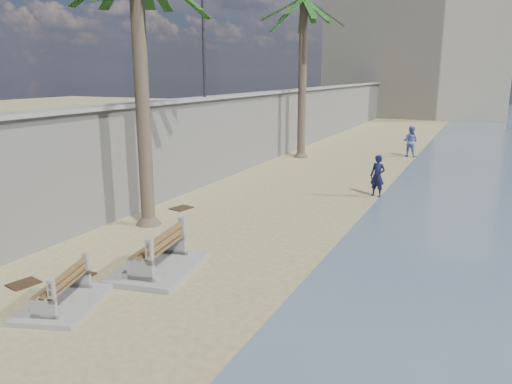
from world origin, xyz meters
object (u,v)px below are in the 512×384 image
(person_b, at_px, (411,140))
(bench_far, at_px, (158,253))
(bench_near, at_px, (62,290))
(person_a, at_px, (378,173))
(palm_back, at_px, (304,2))

(person_b, bearing_deg, bench_far, 92.73)
(bench_near, relative_size, person_a, 1.22)
(person_a, bearing_deg, person_b, 108.19)
(bench_far, xyz_separation_m, person_b, (2.94, 19.59, 0.51))
(bench_far, distance_m, palm_back, 18.66)
(palm_back, xyz_separation_m, person_b, (5.45, 2.77, -7.18))
(bench_far, xyz_separation_m, person_a, (3.18, 9.49, 0.48))
(bench_near, bearing_deg, person_a, 72.02)
(palm_back, relative_size, person_b, 4.87)
(bench_near, relative_size, person_b, 1.18)
(bench_far, relative_size, person_a, 1.42)
(bench_far, distance_m, person_b, 19.81)
(person_a, distance_m, person_b, 10.10)
(bench_near, height_order, palm_back, palm_back)
(person_a, height_order, person_b, person_b)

